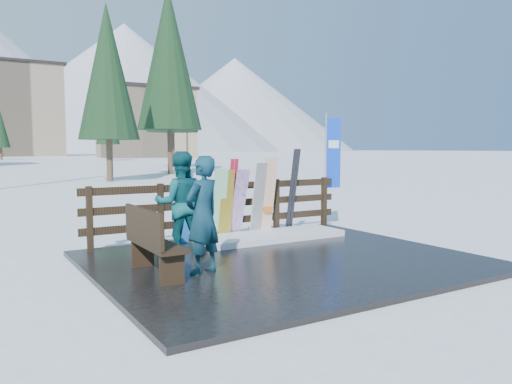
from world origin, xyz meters
TOP-DOWN VIEW (x-y plane):
  - ground at (0.00, 0.00)m, footprint 700.00×700.00m
  - deck at (0.00, 0.00)m, footprint 6.00×5.00m
  - fence at (0.00, 2.20)m, footprint 5.60×0.10m
  - snow_patch at (0.78, 1.60)m, footprint 2.97×1.00m
  - bench at (-2.24, 0.06)m, footprint 0.41×1.50m
  - snowboard_0 at (-0.93, 1.98)m, footprint 0.28×0.28m
  - snowboard_1 at (-0.19, 1.98)m, footprint 0.28×0.28m
  - snowboard_2 at (-0.03, 1.98)m, footprint 0.28×0.25m
  - snowboard_3 at (0.25, 1.98)m, footprint 0.28×0.45m
  - snowboard_4 at (0.71, 1.98)m, footprint 0.25×0.31m
  - snowboard_5 at (0.94, 1.98)m, footprint 0.31×0.32m
  - ski_pair_a at (0.13, 2.05)m, footprint 0.17×0.27m
  - ski_pair_b at (1.62, 2.05)m, footprint 0.17×0.34m
  - rental_flag at (2.84, 2.25)m, footprint 0.45×0.04m
  - person_front at (-1.55, -0.18)m, footprint 0.73×0.61m
  - person_back at (-1.36, 1.10)m, footprint 1.01×0.88m
  - trees at (4.48, 45.34)m, footprint 42.14×68.61m

SIDE VIEW (x-z plane):
  - ground at x=0.00m, z-range 0.00..0.00m
  - deck at x=0.00m, z-range 0.00..0.08m
  - snow_patch at x=0.78m, z-range 0.08..0.20m
  - bench at x=-2.24m, z-range 0.11..1.08m
  - fence at x=0.00m, z-range 0.16..1.31m
  - snowboard_0 at x=-0.93m, z-range 0.08..1.44m
  - snowboard_2 at x=-0.03m, z-range 0.08..1.47m
  - snowboard_3 at x=0.25m, z-range 0.08..1.48m
  - snowboard_1 at x=-0.19m, z-range 0.08..1.50m
  - snowboard_4 at x=0.71m, z-range 0.08..1.60m
  - ski_pair_a at x=0.13m, z-range 0.08..1.68m
  - snowboard_5 at x=0.94m, z-range 0.08..1.70m
  - person_front at x=-1.55m, z-range 0.08..1.78m
  - person_back at x=-1.36m, z-range 0.08..1.84m
  - ski_pair_b at x=1.62m, z-range 0.08..1.87m
  - rental_flag at x=2.84m, z-range 0.39..2.99m
  - trees at x=4.48m, z-range -1.05..12.96m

